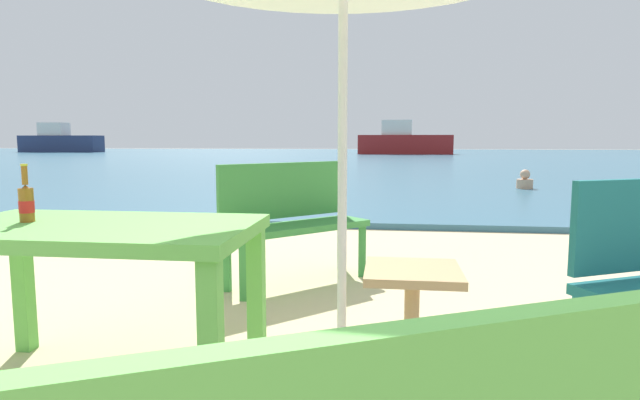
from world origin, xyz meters
The scene contains 8 objects.
sea_water centered at (0.00, 30.00, 0.04)m, with size 120.00×50.00×0.08m, color #386B84.
picnic_table_green centered at (-1.39, 0.60, 0.65)m, with size 1.40×0.80×0.76m.
beer_bottle_amber centered at (-1.73, 0.61, 0.85)m, with size 0.07×0.07×0.26m.
side_table_wood centered at (0.02, 0.85, 0.35)m, with size 0.44×0.44×0.54m.
bench_green_left centered at (-0.85, 2.48, 0.54)m, with size 1.11×1.09×0.95m.
swimmer_person centered at (2.82, 10.12, 0.24)m, with size 0.34×0.34×0.41m.
boat_cargo_ship centered at (-27.06, 38.82, 0.95)m, with size 6.62×1.81×2.41m.
boat_fishing_trawler centered at (0.95, 36.46, 0.94)m, with size 6.61×1.80×2.41m.
Camera 1 is at (-0.10, -1.56, 1.14)m, focal length 29.37 mm.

